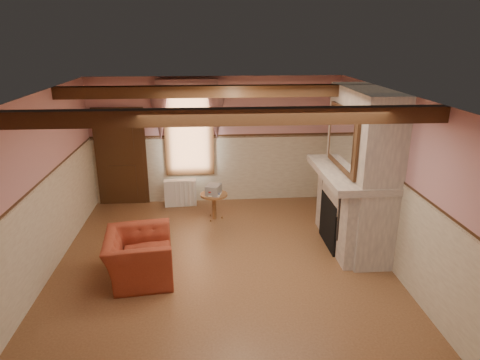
{
  "coord_description": "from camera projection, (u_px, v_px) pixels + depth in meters",
  "views": [
    {
      "loc": [
        -0.19,
        -6.25,
        3.63
      ],
      "look_at": [
        0.35,
        0.8,
        1.21
      ],
      "focal_mm": 32.0,
      "sensor_mm": 36.0,
      "label": 1
    }
  ],
  "objects": [
    {
      "name": "bowl",
      "position": [
        348.0,
        164.0,
        7.5
      ],
      "size": [
        0.37,
        0.37,
        0.09
      ],
      "primitive_type": "imported",
      "color": "brown",
      "rests_on": "mantel"
    },
    {
      "name": "mantel_clock",
      "position": [
        337.0,
        152.0,
        8.08
      ],
      "size": [
        0.14,
        0.24,
        0.2
      ],
      "primitive_type": "cube",
      "color": "black",
      "rests_on": "mantel"
    },
    {
      "name": "chair_rail",
      "position": [
        221.0,
        180.0,
        6.6
      ],
      "size": [
        5.5,
        6.0,
        0.08
      ],
      "primitive_type": null,
      "color": "black",
      "rests_on": "wainscot"
    },
    {
      "name": "jar_yellow",
      "position": [
        363.0,
        178.0,
        6.77
      ],
      "size": [
        0.06,
        0.06,
        0.12
      ],
      "primitive_type": "cylinder",
      "color": "gold",
      "rests_on": "mantel"
    },
    {
      "name": "ceiling_beam_front",
      "position": [
        223.0,
        117.0,
        5.08
      ],
      "size": [
        5.5,
        0.18,
        0.2
      ],
      "primitive_type": "cube",
      "color": "black",
      "rests_on": "ceiling"
    },
    {
      "name": "wainscot",
      "position": [
        222.0,
        224.0,
        6.84
      ],
      "size": [
        5.5,
        6.0,
        1.5
      ],
      "primitive_type": null,
      "color": "beige",
      "rests_on": "floor"
    },
    {
      "name": "door",
      "position": [
        121.0,
        159.0,
        9.37
      ],
      "size": [
        1.1,
        0.1,
        2.1
      ],
      "primitive_type": "cube",
      "color": "black",
      "rests_on": "floor"
    },
    {
      "name": "firebox",
      "position": [
        333.0,
        222.0,
        7.65
      ],
      "size": [
        0.2,
        0.95,
        0.9
      ],
      "primitive_type": "cube",
      "color": "black",
      "rests_on": "floor"
    },
    {
      "name": "fireplace",
      "position": [
        361.0,
        171.0,
        7.38
      ],
      "size": [
        0.85,
        2.0,
        2.8
      ],
      "primitive_type": "cube",
      "color": "gray",
      "rests_on": "floor"
    },
    {
      "name": "overmantel_mirror",
      "position": [
        342.0,
        139.0,
        7.16
      ],
      "size": [
        0.06,
        1.44,
        1.04
      ],
      "primitive_type": "cube",
      "color": "silver",
      "rests_on": "fireplace"
    },
    {
      "name": "floor",
      "position": [
        223.0,
        265.0,
        7.09
      ],
      "size": [
        5.5,
        6.0,
        0.01
      ],
      "primitive_type": "cube",
      "color": "brown",
      "rests_on": "ground"
    },
    {
      "name": "window_drapes",
      "position": [
        188.0,
        103.0,
        9.03
      ],
      "size": [
        1.3,
        0.14,
        1.4
      ],
      "primitive_type": "cube",
      "color": "gray",
      "rests_on": "wall_back"
    },
    {
      "name": "ceiling_beam_back",
      "position": [
        218.0,
        91.0,
        7.35
      ],
      "size": [
        5.5,
        0.18,
        0.2
      ],
      "primitive_type": "cube",
      "color": "black",
      "rests_on": "ceiling"
    },
    {
      "name": "ceiling",
      "position": [
        220.0,
        95.0,
        6.18
      ],
      "size": [
        5.5,
        6.0,
        0.01
      ],
      "primitive_type": "cube",
      "color": "silver",
      "rests_on": "wall_back"
    },
    {
      "name": "candle_red",
      "position": [
        364.0,
        177.0,
        6.72
      ],
      "size": [
        0.06,
        0.06,
        0.16
      ],
      "primitive_type": "cylinder",
      "color": "#AF2515",
      "rests_on": "mantel"
    },
    {
      "name": "window",
      "position": [
        189.0,
        130.0,
        9.31
      ],
      "size": [
        1.06,
        0.08,
        2.02
      ],
      "primitive_type": "cube",
      "color": "white",
      "rests_on": "wall_back"
    },
    {
      "name": "radiator",
      "position": [
        180.0,
        193.0,
        9.48
      ],
      "size": [
        0.71,
        0.22,
        0.6
      ],
      "primitive_type": "cube",
      "rotation": [
        0.0,
        0.0,
        0.06
      ],
      "color": "silver",
      "rests_on": "floor"
    },
    {
      "name": "wall_right",
      "position": [
        393.0,
        181.0,
        6.83
      ],
      "size": [
        0.02,
        6.0,
        2.8
      ],
      "primitive_type": "cube",
      "color": "tan",
      "rests_on": "floor"
    },
    {
      "name": "armchair",
      "position": [
        139.0,
        256.0,
        6.62
      ],
      "size": [
        1.11,
        1.24,
        0.74
      ],
      "primitive_type": "imported",
      "rotation": [
        0.0,
        0.0,
        1.68
      ],
      "color": "maroon",
      "rests_on": "floor"
    },
    {
      "name": "oil_lamp",
      "position": [
        342.0,
        154.0,
        7.78
      ],
      "size": [
        0.11,
        0.11,
        0.28
      ],
      "primitive_type": "cylinder",
      "color": "#B67733",
      "rests_on": "mantel"
    },
    {
      "name": "mantel",
      "position": [
        350.0,
        173.0,
        7.38
      ],
      "size": [
        1.05,
        2.05,
        0.12
      ],
      "primitive_type": "cube",
      "color": "gray",
      "rests_on": "fireplace"
    },
    {
      "name": "wall_back",
      "position": [
        217.0,
        141.0,
        9.46
      ],
      "size": [
        5.5,
        0.02,
        2.8
      ],
      "primitive_type": "cube",
      "color": "tan",
      "rests_on": "floor"
    },
    {
      "name": "side_table",
      "position": [
        214.0,
        206.0,
        8.8
      ],
      "size": [
        0.63,
        0.63,
        0.55
      ],
      "primitive_type": "cylinder",
      "rotation": [
        0.0,
        0.0,
        0.15
      ],
      "color": "brown",
      "rests_on": "floor"
    },
    {
      "name": "wall_left",
      "position": [
        39.0,
        191.0,
        6.43
      ],
      "size": [
        0.02,
        6.0,
        2.8
      ],
      "primitive_type": "cube",
      "color": "tan",
      "rests_on": "floor"
    },
    {
      "name": "book_stack",
      "position": [
        214.0,
        190.0,
        8.65
      ],
      "size": [
        0.35,
        0.39,
        0.2
      ],
      "primitive_type": "cube",
      "rotation": [
        0.0,
        0.0,
        -0.35
      ],
      "color": "#B7AD8C",
      "rests_on": "side_table"
    },
    {
      "name": "wall_front",
      "position": [
        233.0,
        299.0,
        3.8
      ],
      "size": [
        5.5,
        0.02,
        2.8
      ],
      "primitive_type": "cube",
      "color": "tan",
      "rests_on": "floor"
    }
  ]
}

